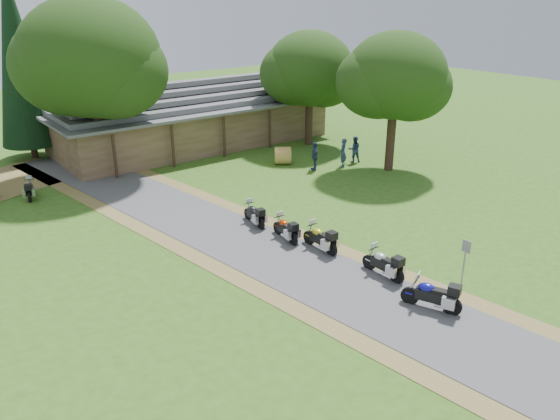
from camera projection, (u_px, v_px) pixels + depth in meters
ground at (361, 296)px, 21.19m from camera, size 120.00×120.00×0.00m
driveway at (287, 262)px, 23.86m from camera, size 51.95×51.95×0.00m
lodge at (192, 112)px, 41.34m from camera, size 21.40×9.40×4.90m
motorcycle_row_a at (432, 293)px, 20.04m from camera, size 1.40×2.09×1.37m
motorcycle_row_b at (383, 262)px, 22.41m from camera, size 0.66×1.92×1.31m
motorcycle_row_c at (320, 237)px, 24.70m from camera, size 0.65×1.92×1.31m
motorcycle_row_d at (285, 227)px, 25.76m from camera, size 0.80×1.86×1.23m
motorcycle_row_e at (254, 213)px, 27.44m from camera, size 0.80×1.83×1.21m
motorcycle_carport_b at (29, 188)px, 30.95m from camera, size 1.05×1.80×1.17m
person_a at (343, 150)px, 36.37m from camera, size 0.78×0.72×2.24m
person_b at (354, 147)px, 37.31m from camera, size 0.74×0.68×2.13m
person_c at (315, 154)px, 35.66m from camera, size 0.71×0.77×2.22m
hay_bale at (283, 156)px, 37.08m from camera, size 1.58×1.60×1.19m
sign_post at (464, 265)px, 21.21m from camera, size 0.39×0.07×2.17m
oak_lodge_left at (93, 81)px, 33.11m from camera, size 8.45×8.45×11.81m
oak_lodge_right at (310, 84)px, 40.40m from camera, size 6.45×6.45×9.22m
oak_driveway at (394, 95)px, 34.31m from camera, size 6.39×6.39×9.88m
cedar_near at (19, 64)px, 36.35m from camera, size 3.88×3.88×12.91m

